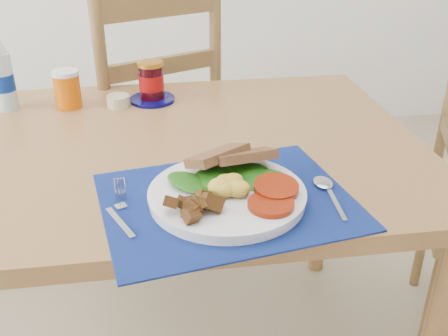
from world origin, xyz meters
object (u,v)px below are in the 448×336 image
juice_glass (68,90)px  jam_on_saucer (151,84)px  breakfast_plate (224,192)px  chair_far (149,103)px  water_bottle (2,77)px

juice_glass → jam_on_saucer: (0.23, 0.01, 0.00)m
breakfast_plate → jam_on_saucer: 0.60m
chair_far → water_bottle: (-0.39, -0.34, 0.22)m
water_bottle → jam_on_saucer: size_ratio=1.61×
water_bottle → juice_glass: size_ratio=2.11×
breakfast_plate → water_bottle: water_bottle is taller
chair_far → juice_glass: size_ratio=12.54×
breakfast_plate → juice_glass: size_ratio=3.05×
chair_far → juice_glass: (-0.22, -0.35, 0.18)m
water_bottle → juice_glass: 0.17m
chair_far → jam_on_saucer: 0.38m
water_bottle → jam_on_saucer: water_bottle is taller
chair_far → breakfast_plate: bearing=74.6°
juice_glass → chair_far: bearing=57.6°
chair_far → breakfast_plate: size_ratio=4.11×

